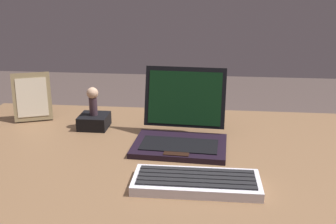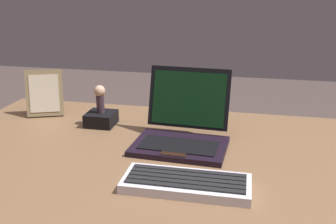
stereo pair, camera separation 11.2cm
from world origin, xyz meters
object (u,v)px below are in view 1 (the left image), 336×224
figurine_stand (94,121)px  figurine (93,99)px  laptop_front (181,130)px  photo_frame (32,97)px  external_keyboard (196,182)px

figurine_stand → figurine: bearing=-90.0°
laptop_front → photo_frame: laptop_front is taller
photo_frame → figurine_stand: bearing=-13.0°
figurine_stand → figurine: size_ratio=1.00×
laptop_front → figurine: (-0.30, 0.11, 0.06)m
figurine → external_keyboard: bearing=-45.8°
figurine → laptop_front: bearing=-19.6°
external_keyboard → photo_frame: photo_frame is taller
laptop_front → photo_frame: size_ratio=1.67×
figurine_stand → figurine: 0.08m
laptop_front → figurine: bearing=160.4°
photo_frame → figurine_stand: size_ratio=1.78×
photo_frame → figurine_stand: photo_frame is taller
external_keyboard → figurine_stand: size_ratio=3.23×
external_keyboard → laptop_front: bearing=101.9°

